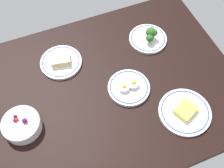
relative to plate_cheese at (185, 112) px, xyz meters
The scene contains 6 objects.
dining_table 32.60cm from the plate_cheese, 135.15° to the left, with size 110.34×85.44×4.00cm, color black.
plate_cheese is the anchor object (origin of this frame).
plate_sandwich 58.87cm from the plate_cheese, 132.81° to the left, with size 18.94×18.94×4.57cm.
plate_eggs 25.38cm from the plate_cheese, 131.21° to the left, with size 18.23×18.23×5.12cm.
bowl_berries 65.67cm from the plate_cheese, 163.79° to the left, with size 15.17×15.17×6.89cm.
plate_broccoli 40.78cm from the plate_cheese, 85.48° to the left, with size 18.19×18.19×7.74cm.
Camera 1 is at (-22.94, -56.87, 106.79)cm, focal length 43.99 mm.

